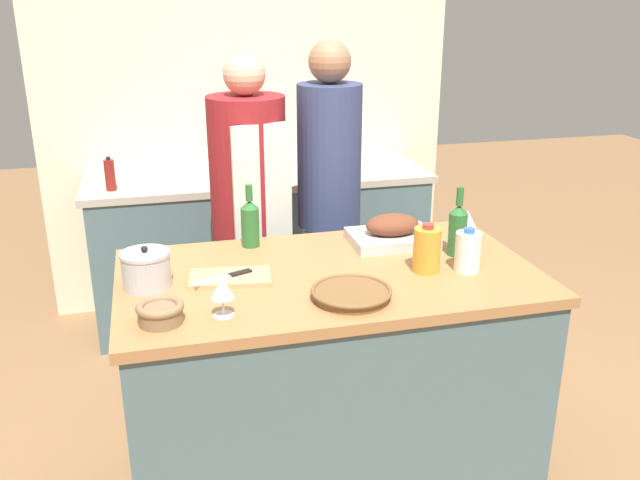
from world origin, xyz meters
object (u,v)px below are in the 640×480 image
Objects in this scene: milk_jug at (468,251)px; condiment_bottle_extra at (110,175)px; mixing_bowl at (160,312)px; wine_glass_right at (222,289)px; wine_bottle_green at (458,229)px; knife_chef at (225,277)px; person_cook_guest at (329,198)px; wine_bottle_dark at (250,222)px; stock_pot at (146,269)px; cutting_board at (230,278)px; wicker_basket at (351,293)px; juice_jug at (427,250)px; wine_glass_left at (467,220)px; condiment_bottle_short at (245,164)px; person_cook_aproned at (250,212)px; roasting_pan at (392,232)px; condiment_bottle_tall at (341,160)px.

condiment_bottle_extra is at bearing 130.72° from milk_jug.
mixing_bowl is 1.14× the size of wine_glass_right.
wine_bottle_green reaches higher than milk_jug.
person_cook_guest reaches higher than knife_chef.
wine_bottle_dark is at bearing 147.92° from milk_jug.
mixing_bowl is at bearing -121.79° from wine_bottle_dark.
milk_jug is (1.16, -0.15, 0.01)m from stock_pot.
cutting_board is at bearing 37.95° from knife_chef.
milk_jug is at bearing 15.30° from wicker_basket.
wine_glass_right is 0.59× the size of knife_chef.
juice_jug reaches higher than wine_glass_left.
knife_chef is (-0.02, -0.02, 0.01)m from cutting_board.
mixing_bowl is 1.14m from milk_jug.
wine_bottle_green is 1.23× the size of knife_chef.
person_cook_aproned is at bearing -96.71° from condiment_bottle_short.
wine_glass_left reaches higher than mixing_bowl.
stock_pot is at bearing -173.22° from wine_glass_left.
person_cook_aproned is at bearing -171.56° from person_cook_guest.
wine_glass_right is at bearing -106.76° from wine_bottle_dark.
wicker_basket is at bearing -154.07° from juice_jug.
stock_pot is 0.30m from mixing_bowl.
wine_bottle_dark is at bearing 37.39° from stock_pot.
person_cook_guest reaches higher than wine_bottle_dark.
wine_bottle_dark reaches higher than stock_pot.
roasting_pan is 0.59m from wine_bottle_dark.
milk_jug is at bearing 7.75° from mixing_bowl.
wine_bottle_dark is 1.16× the size of knife_chef.
cutting_board is at bearing -111.07° from wine_bottle_dark.
wine_bottle_dark is (0.42, 0.32, 0.04)m from stock_pot.
person_cook_aproned reaches higher than wine_bottle_dark.
mixing_bowl is at bearing -131.08° from knife_chef.
condiment_bottle_tall is (1.11, 1.78, 0.02)m from mixing_bowl.
cutting_board is at bearing -2.67° from stock_pot.
mixing_bowl is at bearing -106.82° from condiment_bottle_short.
juice_jug is (0.98, 0.19, 0.05)m from mixing_bowl.
wine_bottle_dark is (0.13, 0.34, 0.09)m from cutting_board.
person_cook_guest reaches higher than roasting_pan.
condiment_bottle_tall is at bearing 62.93° from wine_glass_right.
condiment_bottle_extra is at bearing 107.97° from cutting_board.
condiment_bottle_short reaches higher than cutting_board.
mixing_bowl is 0.95× the size of condiment_bottle_tall.
wicker_basket reaches higher than cutting_board.
mixing_bowl is 1.21m from wine_bottle_green.
mixing_bowl reaches higher than wicker_basket.
wine_bottle_dark is 0.65m from wine_glass_right.
condiment_bottle_extra is 1.22m from person_cook_guest.
juice_jug is (0.72, -0.10, 0.08)m from cutting_board.
wine_bottle_green reaches higher than condiment_bottle_extra.
wine_glass_right is (-0.78, -0.19, 0.01)m from juice_jug.
wine_bottle_green is (1.20, 0.02, 0.04)m from stock_pot.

